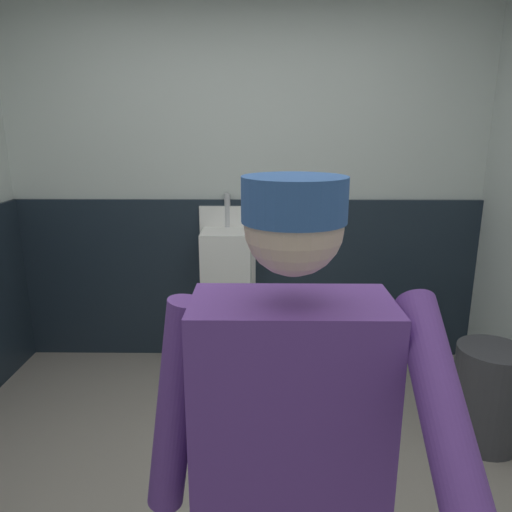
# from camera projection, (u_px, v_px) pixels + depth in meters

# --- Properties ---
(wall_back) EXTENTS (3.95, 0.12, 2.82)m
(wall_back) POSITION_uv_depth(u_px,v_px,m) (247.00, 168.00, 3.41)
(wall_back) COLOR silver
(wall_back) RESTS_ON ground_plane
(wainscot_band_back) EXTENTS (3.35, 0.03, 1.19)m
(wainscot_band_back) POSITION_uv_depth(u_px,v_px,m) (247.00, 279.00, 3.55)
(wainscot_band_back) COLOR #19232D
(wainscot_band_back) RESTS_ON ground_plane
(urinal_solo) EXTENTS (0.40, 0.34, 1.24)m
(urinal_solo) POSITION_uv_depth(u_px,v_px,m) (227.00, 261.00, 3.36)
(urinal_solo) COLOR white
(urinal_solo) RESTS_ON ground_plane
(person) EXTENTS (0.68, 0.60, 1.59)m
(person) POSITION_uv_depth(u_px,v_px,m) (290.00, 445.00, 1.17)
(person) COLOR #2D3342
(person) RESTS_ON ground_plane
(trash_bin) EXTENTS (0.37, 0.37, 0.56)m
(trash_bin) POSITION_uv_depth(u_px,v_px,m) (488.00, 396.00, 2.59)
(trash_bin) COLOR #38383D
(trash_bin) RESTS_ON ground_plane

